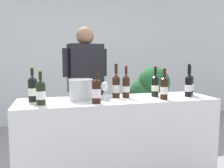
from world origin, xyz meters
name	(u,v)px	position (x,y,z in m)	size (l,w,h in m)	color
wall_back	(82,53)	(0.00, 2.60, 1.40)	(8.00, 0.10, 2.80)	silver
counter	(118,143)	(0.00, 0.00, 0.46)	(1.94, 0.55, 0.91)	white
wine_bottle_0	(189,85)	(0.81, 0.02, 1.03)	(0.09, 0.09, 0.33)	black
wine_bottle_1	(126,86)	(0.10, 0.05, 1.03)	(0.07, 0.07, 0.32)	black
wine_bottle_2	(33,89)	(-0.80, 0.07, 1.03)	(0.08, 0.08, 0.32)	black
wine_bottle_3	(164,88)	(0.42, -0.14, 1.03)	(0.07, 0.07, 0.31)	black
wine_bottle_4	(155,86)	(0.41, 0.04, 1.03)	(0.08, 0.08, 0.32)	black
wine_bottle_5	(41,92)	(-0.73, -0.10, 1.02)	(0.08, 0.08, 0.30)	black
wine_bottle_6	(96,91)	(-0.25, -0.16, 1.02)	(0.08, 0.08, 0.32)	black
wine_bottle_7	(188,85)	(0.75, -0.06, 1.03)	(0.07, 0.07, 0.34)	black
wine_bottle_8	(116,86)	(0.00, 0.08, 1.03)	(0.08, 0.08, 0.34)	black
wine_glass	(105,87)	(-0.14, -0.01, 1.03)	(0.07, 0.07, 0.18)	silver
ice_bucket	(81,89)	(-0.36, 0.04, 1.01)	(0.24, 0.24, 0.20)	silver
person_server	(86,99)	(-0.24, 0.56, 0.82)	(0.53, 0.30, 1.67)	black
potted_shrub	(152,96)	(0.83, 1.00, 0.75)	(0.66, 0.59, 1.18)	brown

